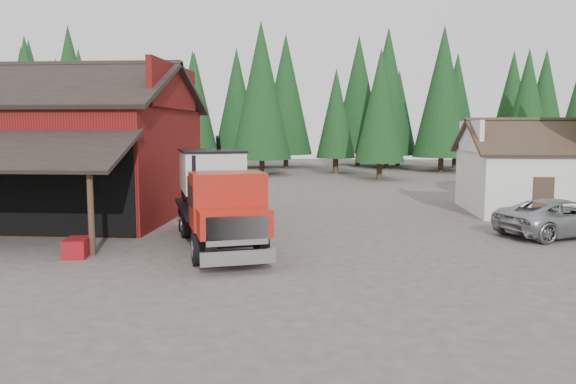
{
  "coord_description": "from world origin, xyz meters",
  "views": [
    {
      "loc": [
        2.18,
        -15.34,
        4.15
      ],
      "look_at": [
        0.59,
        5.07,
        1.8
      ],
      "focal_mm": 35.0,
      "sensor_mm": 36.0,
      "label": 1
    }
  ],
  "objects": [
    {
      "name": "near_pine_a",
      "position": [
        -22.0,
        28.0,
        6.39
      ],
      "size": [
        4.4,
        4.4,
        11.4
      ],
      "color": "#382619",
      "rests_on": "ground"
    },
    {
      "name": "farmhouse",
      "position": [
        13.0,
        13.0,
        1.67
      ],
      "size": [
        8.6,
        6.42,
        4.65
      ],
      "color": "silver",
      "rests_on": "ground"
    },
    {
      "name": "conifer_backdrop",
      "position": [
        0.0,
        42.0,
        0.0
      ],
      "size": [
        76.0,
        16.0,
        16.0
      ],
      "primitive_type": null,
      "color": "black",
      "rests_on": "ground"
    },
    {
      "name": "feed_truck",
      "position": [
        -1.84,
        4.03,
        1.8
      ],
      "size": [
        4.97,
        8.81,
        3.86
      ],
      "rotation": [
        0.0,
        0.0,
        0.34
      ],
      "color": "black",
      "rests_on": "ground"
    },
    {
      "name": "equip_box",
      "position": [
        -6.0,
        1.87,
        0.3
      ],
      "size": [
        0.88,
        1.2,
        0.6
      ],
      "primitive_type": "cube",
      "rotation": [
        0.0,
        0.0,
        0.17
      ],
      "color": "maroon",
      "rests_on": "ground"
    },
    {
      "name": "red_barn",
      "position": [
        -11.0,
        9.9,
        2.69
      ],
      "size": [
        12.8,
        13.63,
        7.18
      ],
      "color": "maroon",
      "rests_on": "ground"
    },
    {
      "name": "near_pine_b",
      "position": [
        6.0,
        30.0,
        5.89
      ],
      "size": [
        3.96,
        3.96,
        10.4
      ],
      "color": "#382619",
      "rests_on": "ground"
    },
    {
      "name": "silver_car",
      "position": [
        11.03,
        6.74,
        0.72
      ],
      "size": [
        5.69,
        4.37,
        1.44
      ],
      "primitive_type": "imported",
      "rotation": [
        0.0,
        0.0,
        2.01
      ],
      "color": "#A0A1A7",
      "rests_on": "ground"
    },
    {
      "name": "near_pine_d",
      "position": [
        -4.0,
        34.0,
        7.39
      ],
      "size": [
        5.28,
        5.28,
        13.4
      ],
      "color": "#382619",
      "rests_on": "ground"
    },
    {
      "name": "ground",
      "position": [
        0.0,
        0.0,
        0.0
      ],
      "size": [
        120.0,
        120.0,
        0.0
      ],
      "primitive_type": "plane",
      "color": "#4A403A",
      "rests_on": "ground"
    }
  ]
}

